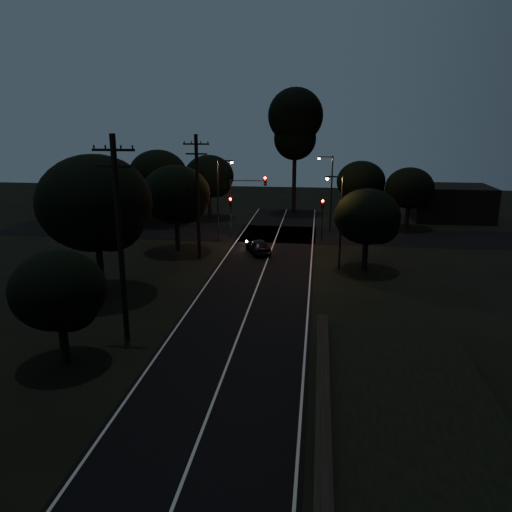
# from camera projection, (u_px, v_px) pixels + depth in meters

# --- Properties ---
(road_surface) EXTENTS (60.00, 70.00, 0.03)m
(road_surface) POSITION_uv_depth(u_px,v_px,m) (267.00, 262.00, 42.09)
(road_surface) COLOR black
(road_surface) RESTS_ON ground
(utility_pole_mid) EXTENTS (2.20, 0.30, 11.00)m
(utility_pole_mid) POSITION_uv_depth(u_px,v_px,m) (120.00, 238.00, 25.88)
(utility_pole_mid) COLOR black
(utility_pole_mid) RESTS_ON ground
(utility_pole_far) EXTENTS (2.20, 0.30, 10.50)m
(utility_pole_far) POSITION_uv_depth(u_px,v_px,m) (198.00, 195.00, 42.21)
(utility_pole_far) COLOR black
(utility_pole_far) RESTS_ON ground
(tree_left_b) EXTENTS (4.50, 4.50, 5.72)m
(tree_left_b) POSITION_uv_depth(u_px,v_px,m) (61.00, 293.00, 23.68)
(tree_left_b) COLOR black
(tree_left_b) RESTS_ON ground
(tree_left_c) EXTENTS (7.54, 7.54, 9.53)m
(tree_left_c) POSITION_uv_depth(u_px,v_px,m) (98.00, 206.00, 32.83)
(tree_left_c) COLOR black
(tree_left_c) RESTS_ON ground
(tree_left_d) EXTENTS (6.16, 6.16, 7.81)m
(tree_left_d) POSITION_uv_depth(u_px,v_px,m) (178.00, 196.00, 44.39)
(tree_left_d) COLOR black
(tree_left_d) RESTS_ON ground
(tree_far_nw) EXTENTS (6.00, 6.00, 7.60)m
(tree_far_nw) POSITION_uv_depth(u_px,v_px,m) (210.00, 178.00, 59.80)
(tree_far_nw) COLOR black
(tree_far_nw) RESTS_ON ground
(tree_far_w) EXTENTS (6.59, 6.59, 8.41)m
(tree_far_w) POSITION_uv_depth(u_px,v_px,m) (160.00, 176.00, 56.42)
(tree_far_w) COLOR black
(tree_far_w) RESTS_ON ground
(tree_far_ne) EXTENTS (5.60, 5.60, 7.08)m
(tree_far_ne) POSITION_uv_depth(u_px,v_px,m) (363.00, 183.00, 57.73)
(tree_far_ne) COLOR black
(tree_far_ne) RESTS_ON ground
(tree_far_e) EXTENTS (5.25, 5.25, 6.66)m
(tree_far_e) POSITION_uv_depth(u_px,v_px,m) (411.00, 189.00, 54.33)
(tree_far_e) COLOR black
(tree_far_e) RESTS_ON ground
(tree_right_a) EXTENTS (5.13, 5.13, 6.53)m
(tree_right_a) POSITION_uv_depth(u_px,v_px,m) (370.00, 218.00, 38.82)
(tree_right_a) COLOR black
(tree_right_a) RESTS_ON ground
(tall_pine) EXTENTS (6.83, 6.83, 15.52)m
(tall_pine) POSITION_uv_depth(u_px,v_px,m) (295.00, 123.00, 61.86)
(tall_pine) COLOR black
(tall_pine) RESTS_ON ground
(building_left) EXTENTS (10.00, 8.00, 4.40)m
(building_left) POSITION_uv_depth(u_px,v_px,m) (129.00, 196.00, 63.91)
(building_left) COLOR black
(building_left) RESTS_ON ground
(building_right) EXTENTS (9.00, 7.00, 4.00)m
(building_right) POSITION_uv_depth(u_px,v_px,m) (451.00, 202.00, 60.08)
(building_right) COLOR black
(building_right) RESTS_ON ground
(signal_left) EXTENTS (0.28, 0.35, 4.10)m
(signal_left) POSITION_uv_depth(u_px,v_px,m) (231.00, 210.00, 50.39)
(signal_left) COLOR black
(signal_left) RESTS_ON ground
(signal_right) EXTENTS (0.28, 0.35, 4.10)m
(signal_right) POSITION_uv_depth(u_px,v_px,m) (322.00, 212.00, 49.27)
(signal_right) COLOR black
(signal_right) RESTS_ON ground
(signal_mast) EXTENTS (3.70, 0.35, 6.25)m
(signal_mast) POSITION_uv_depth(u_px,v_px,m) (247.00, 195.00, 49.79)
(signal_mast) COLOR black
(signal_mast) RESTS_ON ground
(streetlight_a) EXTENTS (1.66, 0.26, 8.00)m
(streetlight_a) POSITION_uv_depth(u_px,v_px,m) (220.00, 195.00, 48.09)
(streetlight_a) COLOR black
(streetlight_a) RESTS_ON ground
(streetlight_b) EXTENTS (1.66, 0.26, 8.00)m
(streetlight_b) POSITION_uv_depth(u_px,v_px,m) (330.00, 188.00, 52.55)
(streetlight_b) COLOR black
(streetlight_b) RESTS_ON ground
(streetlight_c) EXTENTS (1.46, 0.26, 7.50)m
(streetlight_c) POSITION_uv_depth(u_px,v_px,m) (339.00, 216.00, 39.17)
(streetlight_c) COLOR black
(streetlight_c) RESTS_ON ground
(car) EXTENTS (2.96, 4.22, 1.33)m
(car) POSITION_uv_depth(u_px,v_px,m) (258.00, 246.00, 44.81)
(car) COLOR black
(car) RESTS_ON ground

